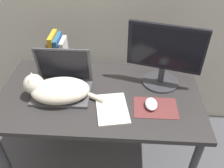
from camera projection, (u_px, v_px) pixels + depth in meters
desk at (100, 103)px, 1.48m from camera, size 1.21×0.67×0.73m
laptop at (63, 84)px, 1.42m from camera, size 0.33×0.25×0.26m
cat at (56, 89)px, 1.36m from camera, size 0.47×0.26×0.15m
external_monitor at (164, 55)px, 1.39m from camera, size 0.44×0.23×0.39m
mousepad at (155, 108)px, 1.33m from camera, size 0.24×0.17×0.00m
computer_mouse at (151, 104)px, 1.32m from camera, size 0.07×0.10×0.03m
book_row at (58, 53)px, 1.57m from camera, size 0.11×0.16×0.25m
notepad at (112, 109)px, 1.32m from camera, size 0.21×0.27×0.01m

